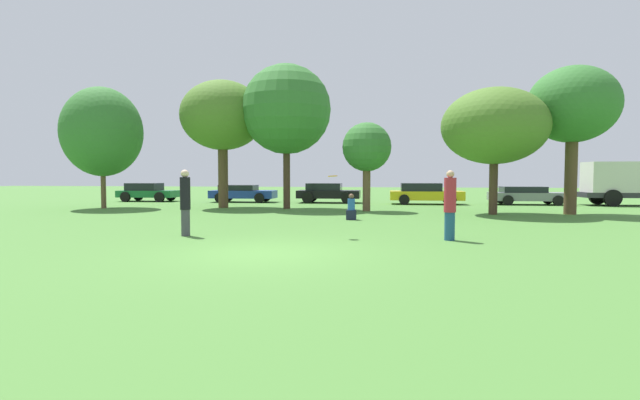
{
  "coord_description": "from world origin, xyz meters",
  "views": [
    {
      "loc": [
        2.9,
        -10.48,
        1.78
      ],
      "look_at": [
        0.65,
        3.99,
        1.01
      ],
      "focal_mm": 26.61,
      "sensor_mm": 36.0,
      "label": 1
    }
  ],
  "objects_px": {
    "tree_2": "(286,110)",
    "parked_car_grey": "(527,195)",
    "tree_4": "(494,126)",
    "parked_car_blue": "(242,193)",
    "parked_car_green": "(147,192)",
    "tree_3": "(367,148)",
    "person_catcher": "(450,205)",
    "tree_5": "(573,106)",
    "person_thrower": "(185,202)",
    "parked_car_black": "(328,192)",
    "frisbee": "(333,176)",
    "delivery_truck_white": "(633,182)",
    "parked_car_yellow": "(425,193)",
    "bystander_sitting": "(351,209)",
    "tree_0": "(102,132)",
    "tree_1": "(222,116)"
  },
  "relations": [
    {
      "from": "tree_2",
      "to": "parked_car_grey",
      "type": "height_order",
      "value": "tree_2"
    },
    {
      "from": "tree_4",
      "to": "parked_car_blue",
      "type": "xyz_separation_m",
      "value": [
        -14.37,
        7.74,
        -3.36
      ]
    },
    {
      "from": "parked_car_grey",
      "to": "parked_car_green",
      "type": "bearing_deg",
      "value": 178.91
    },
    {
      "from": "parked_car_green",
      "to": "tree_3",
      "type": "bearing_deg",
      "value": -24.35
    },
    {
      "from": "person_catcher",
      "to": "tree_5",
      "type": "relative_size",
      "value": 0.29
    },
    {
      "from": "person_catcher",
      "to": "tree_4",
      "type": "height_order",
      "value": "tree_4"
    },
    {
      "from": "person_thrower",
      "to": "parked_car_green",
      "type": "distance_m",
      "value": 20.02
    },
    {
      "from": "person_catcher",
      "to": "tree_5",
      "type": "distance_m",
      "value": 12.27
    },
    {
      "from": "person_thrower",
      "to": "parked_car_green",
      "type": "bearing_deg",
      "value": 120.14
    },
    {
      "from": "parked_car_green",
      "to": "parked_car_black",
      "type": "relative_size",
      "value": 0.97
    },
    {
      "from": "tree_4",
      "to": "parked_car_black",
      "type": "xyz_separation_m",
      "value": [
        -8.68,
        7.88,
        -3.3
      ]
    },
    {
      "from": "person_catcher",
      "to": "frisbee",
      "type": "height_order",
      "value": "person_catcher"
    },
    {
      "from": "tree_5",
      "to": "delivery_truck_white",
      "type": "distance_m",
      "value": 9.91
    },
    {
      "from": "parked_car_yellow",
      "to": "parked_car_grey",
      "type": "height_order",
      "value": "parked_car_yellow"
    },
    {
      "from": "bystander_sitting",
      "to": "parked_car_grey",
      "type": "distance_m",
      "value": 14.83
    },
    {
      "from": "delivery_truck_white",
      "to": "person_catcher",
      "type": "bearing_deg",
      "value": -127.32
    },
    {
      "from": "frisbee",
      "to": "tree_3",
      "type": "relative_size",
      "value": 0.06
    },
    {
      "from": "tree_0",
      "to": "tree_4",
      "type": "height_order",
      "value": "tree_0"
    },
    {
      "from": "person_thrower",
      "to": "tree_5",
      "type": "height_order",
      "value": "tree_5"
    },
    {
      "from": "bystander_sitting",
      "to": "tree_3",
      "type": "height_order",
      "value": "tree_3"
    },
    {
      "from": "parked_car_yellow",
      "to": "parked_car_green",
      "type": "bearing_deg",
      "value": 177.63
    },
    {
      "from": "parked_car_blue",
      "to": "parked_car_grey",
      "type": "distance_m",
      "value": 17.87
    },
    {
      "from": "frisbee",
      "to": "tree_2",
      "type": "xyz_separation_m",
      "value": [
        -3.88,
        11.09,
        3.47
      ]
    },
    {
      "from": "bystander_sitting",
      "to": "tree_0",
      "type": "relative_size",
      "value": 0.16
    },
    {
      "from": "tree_1",
      "to": "parked_car_grey",
      "type": "distance_m",
      "value": 18.53
    },
    {
      "from": "tree_1",
      "to": "tree_2",
      "type": "xyz_separation_m",
      "value": [
        3.63,
        -0.28,
        0.23
      ]
    },
    {
      "from": "parked_car_grey",
      "to": "bystander_sitting",
      "type": "bearing_deg",
      "value": -131.72
    },
    {
      "from": "person_thrower",
      "to": "parked_car_yellow",
      "type": "height_order",
      "value": "person_thrower"
    },
    {
      "from": "parked_car_yellow",
      "to": "parked_car_blue",
      "type": "bearing_deg",
      "value": 176.64
    },
    {
      "from": "person_catcher",
      "to": "tree_5",
      "type": "xyz_separation_m",
      "value": [
        6.42,
        9.69,
        3.93
      ]
    },
    {
      "from": "tree_4",
      "to": "parked_car_grey",
      "type": "relative_size",
      "value": 1.26
    },
    {
      "from": "delivery_truck_white",
      "to": "parked_car_yellow",
      "type": "bearing_deg",
      "value": -179.03
    },
    {
      "from": "parked_car_blue",
      "to": "parked_car_grey",
      "type": "bearing_deg",
      "value": -1.26
    },
    {
      "from": "bystander_sitting",
      "to": "tree_4",
      "type": "bearing_deg",
      "value": 30.07
    },
    {
      "from": "tree_4",
      "to": "tree_2",
      "type": "bearing_deg",
      "value": 167.76
    },
    {
      "from": "bystander_sitting",
      "to": "tree_4",
      "type": "relative_size",
      "value": 0.18
    },
    {
      "from": "tree_2",
      "to": "parked_car_green",
      "type": "bearing_deg",
      "value": 153.48
    },
    {
      "from": "person_catcher",
      "to": "tree_2",
      "type": "distance_m",
      "value": 14.01
    },
    {
      "from": "parked_car_black",
      "to": "delivery_truck_white",
      "type": "height_order",
      "value": "delivery_truck_white"
    },
    {
      "from": "bystander_sitting",
      "to": "tree_5",
      "type": "xyz_separation_m",
      "value": [
        9.61,
        4.14,
        4.47
      ]
    },
    {
      "from": "tree_5",
      "to": "tree_3",
      "type": "bearing_deg",
      "value": 176.58
    },
    {
      "from": "person_thrower",
      "to": "parked_car_grey",
      "type": "xyz_separation_m",
      "value": [
        13.99,
        17.06,
        -0.41
      ]
    },
    {
      "from": "person_catcher",
      "to": "parked_car_blue",
      "type": "height_order",
      "value": "person_catcher"
    },
    {
      "from": "bystander_sitting",
      "to": "tree_3",
      "type": "distance_m",
      "value": 5.42
    },
    {
      "from": "parked_car_blue",
      "to": "parked_car_yellow",
      "type": "distance_m",
      "value": 11.8
    },
    {
      "from": "tree_4",
      "to": "delivery_truck_white",
      "type": "distance_m",
      "value": 12.42
    },
    {
      "from": "parked_car_blue",
      "to": "parked_car_black",
      "type": "relative_size",
      "value": 1.06
    },
    {
      "from": "parked_car_black",
      "to": "tree_1",
      "type": "bearing_deg",
      "value": -134.12
    },
    {
      "from": "tree_1",
      "to": "parked_car_blue",
      "type": "relative_size",
      "value": 1.62
    },
    {
      "from": "parked_car_yellow",
      "to": "parked_car_grey",
      "type": "bearing_deg",
      "value": 2.8
    }
  ]
}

